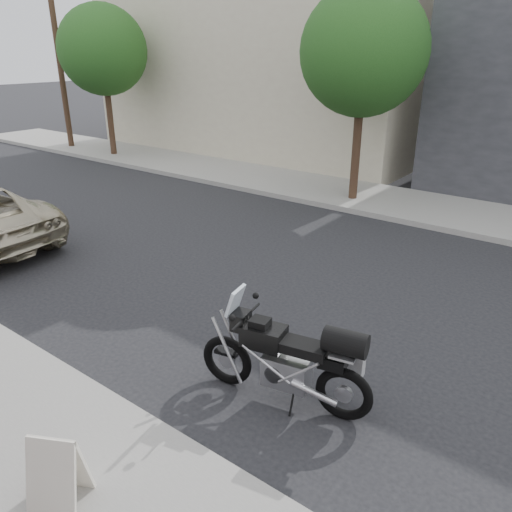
# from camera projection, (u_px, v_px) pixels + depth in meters

# --- Properties ---
(ground) EXTENTS (120.00, 120.00, 0.00)m
(ground) POSITION_uv_depth(u_px,v_px,m) (301.00, 295.00, 9.23)
(ground) COLOR black
(ground) RESTS_ON ground
(far_sidewalk) EXTENTS (44.00, 3.00, 0.15)m
(far_sidewalk) POSITION_uv_depth(u_px,v_px,m) (425.00, 208.00, 13.99)
(far_sidewalk) COLOR gray
(far_sidewalk) RESTS_ON ground
(far_building_cream) EXTENTS (14.00, 11.00, 8.00)m
(far_building_cream) POSITION_uv_depth(u_px,v_px,m) (295.00, 53.00, 22.63)
(far_building_cream) COLOR #BAAE95
(far_building_cream) RESTS_ON ground
(street_tree_mid) EXTENTS (3.40, 3.40, 5.70)m
(street_tree_mid) POSITION_uv_depth(u_px,v_px,m) (364.00, 52.00, 13.16)
(street_tree_mid) COLOR #3C291B
(street_tree_mid) RESTS_ON far_sidewalk
(street_tree_right) EXTENTS (3.40, 3.40, 5.70)m
(street_tree_right) POSITION_uv_depth(u_px,v_px,m) (103.00, 50.00, 19.27)
(street_tree_right) COLOR #3C291B
(street_tree_right) RESTS_ON far_sidewalk
(utility_pole) EXTENTS (0.24, 0.24, 6.70)m
(utility_pole) POSITION_uv_depth(u_px,v_px,m) (60.00, 66.00, 21.18)
(utility_pole) COLOR #3C291B
(utility_pole) RESTS_ON far_sidewalk
(motorcycle) EXTENTS (2.32, 1.03, 1.48)m
(motorcycle) POSITION_uv_depth(u_px,v_px,m) (295.00, 360.00, 6.23)
(motorcycle) COLOR black
(motorcycle) RESTS_ON ground
(sandwich_sign) EXTENTS (0.64, 0.62, 0.78)m
(sandwich_sign) POSITION_uv_depth(u_px,v_px,m) (57.00, 471.00, 4.72)
(sandwich_sign) COLOR silver
(sandwich_sign) RESTS_ON near_sidewalk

